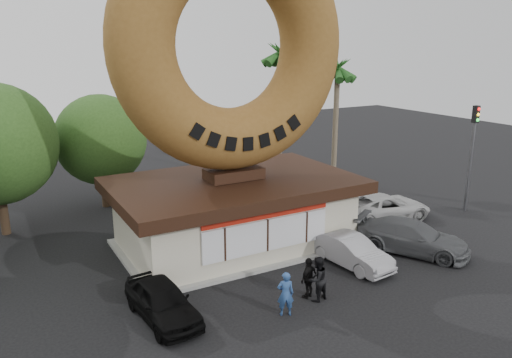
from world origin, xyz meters
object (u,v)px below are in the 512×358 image
Objects in this scene: car_silver at (351,251)px; car_white at (385,207)px; giant_donut at (232,46)px; car_grey at (412,237)px; person_right at (309,278)px; car_black at (162,301)px; person_center at (317,279)px; street_lamp at (132,126)px; person_left at (285,294)px; donut_shop at (234,210)px; traffic_signal at (472,145)px.

car_white reaches higher than car_silver.
car_grey is at bearing -35.31° from giant_donut.
car_black is (-5.35, 1.26, -0.13)m from person_right.
car_white reaches higher than car_black.
person_center reaches higher than person_right.
giant_donut reaches higher than car_black.
giant_donut reaches higher than street_lamp.
person_right is (-0.15, 0.34, -0.06)m from person_center.
person_center is 0.38m from person_right.
street_lamp is at bearing -65.93° from person_left.
donut_shop reaches higher than car_silver.
person_center is 0.34× the size of car_grey.
person_left is at bearing 161.73° from car_grey.
car_white is (2.09, 3.96, -0.04)m from car_grey.
person_left is at bearing -101.47° from donut_shop.
car_silver is (3.11, 1.77, -0.22)m from person_center.
donut_shop is 1.02× the size of giant_donut.
traffic_signal is at bearing -8.10° from donut_shop.
person_right is 3.57m from car_silver.
street_lamp is 4.57× the size of person_center.
car_grey is (6.49, 1.51, -0.13)m from person_center.
giant_donut reaches higher than person_right.
car_grey reaches higher than car_black.
person_center reaches higher than car_silver.
person_right is 10.14m from car_white.
street_lamp is 4.82× the size of person_left.
car_black is (-19.23, -2.70, -3.19)m from traffic_signal.
car_black is at bearing -138.13° from donut_shop.
person_right reaches higher than car_white.
person_center is 0.44× the size of car_black.
person_left is at bearing 127.77° from car_white.
person_right is 0.41× the size of car_silver.
donut_shop is 10.54m from street_lamp.
car_black is (-5.23, -4.71, -8.60)m from giant_donut.
car_grey is at bearing 168.43° from person_right.
giant_donut reaches higher than person_left.
giant_donut is 6.60× the size of person_left.
person_right is 0.41× the size of car_black.
traffic_signal is 14.69m from person_center.
person_center is at bearing -82.57° from street_lamp.
person_right is 0.32× the size of car_white.
donut_shop is 6.89× the size of person_right.
person_right is at bearing -18.10° from car_black.
giant_donut is 12.36m from car_white.
street_lamp is 2.01× the size of car_silver.
traffic_signal is (14.00, -1.99, 2.10)m from donut_shop.
street_lamp reaches higher than person_right.
person_center is 5.73m from car_black.
car_silver is at bearing -133.99° from person_left.
traffic_signal is (14.00, -2.01, -5.41)m from giant_donut.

